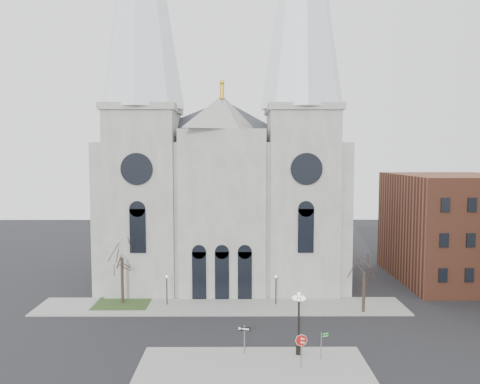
{
  "coord_description": "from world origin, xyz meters",
  "views": [
    {
      "loc": [
        1.8,
        -38.84,
        16.56
      ],
      "look_at": [
        2.03,
        8.0,
        12.84
      ],
      "focal_mm": 35.0,
      "sensor_mm": 36.0,
      "label": 1
    }
  ],
  "objects_px": {
    "one_way_sign": "(244,335)",
    "street_name_sign": "(322,343)",
    "globe_lamp": "(299,315)",
    "stop_sign": "(301,344)"
  },
  "relations": [
    {
      "from": "stop_sign",
      "to": "one_way_sign",
      "type": "xyz_separation_m",
      "value": [
        -4.35,
        2.65,
        -0.3
      ]
    },
    {
      "from": "globe_lamp",
      "to": "street_name_sign",
      "type": "height_order",
      "value": "globe_lamp"
    },
    {
      "from": "street_name_sign",
      "to": "globe_lamp",
      "type": "bearing_deg",
      "value": 133.22
    },
    {
      "from": "globe_lamp",
      "to": "stop_sign",
      "type": "bearing_deg",
      "value": -92.66
    },
    {
      "from": "street_name_sign",
      "to": "stop_sign",
      "type": "bearing_deg",
      "value": -161.25
    },
    {
      "from": "one_way_sign",
      "to": "stop_sign",
      "type": "bearing_deg",
      "value": -16.01
    },
    {
      "from": "stop_sign",
      "to": "globe_lamp",
      "type": "bearing_deg",
      "value": 102.91
    },
    {
      "from": "one_way_sign",
      "to": "street_name_sign",
      "type": "height_order",
      "value": "one_way_sign"
    },
    {
      "from": "one_way_sign",
      "to": "street_name_sign",
      "type": "relative_size",
      "value": 1.09
    },
    {
      "from": "globe_lamp",
      "to": "one_way_sign",
      "type": "bearing_deg",
      "value": 177.71
    }
  ]
}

